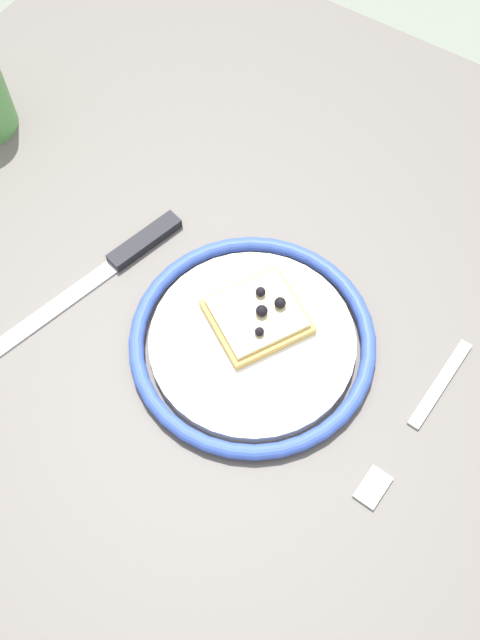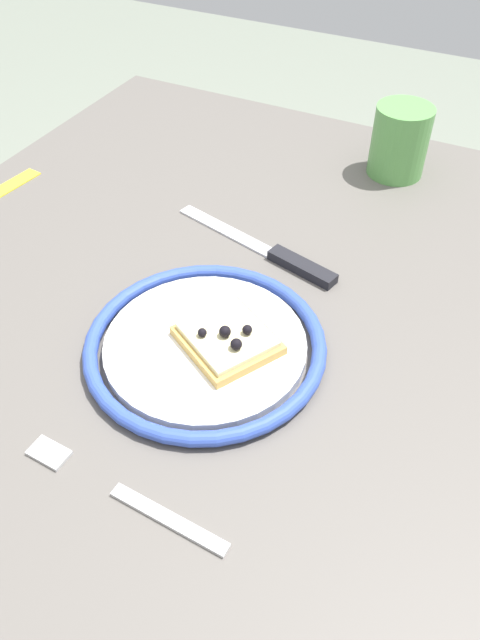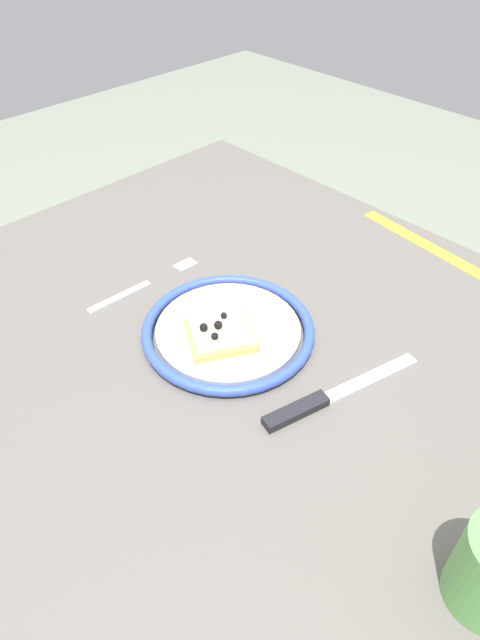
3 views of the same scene
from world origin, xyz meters
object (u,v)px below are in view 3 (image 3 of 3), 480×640
Objects in this scene: pizza_slice_near at (222,333)px; fork at (145,284)px; measuring_tape at (424,244)px; dining_table at (229,394)px; plate at (228,330)px; knife at (317,402)px.

fork is (-0.18, 0.00, -0.02)m from pizza_slice_near.
measuring_tape is (0.06, 0.43, -0.02)m from pizza_slice_near.
plate reaches higher than dining_table.
dining_table is 0.11m from plate.
pizza_slice_near is (0.01, -0.02, 0.01)m from plate.
knife is at bearing 5.37° from dining_table.
plate reaches higher than knife.
measuring_tape is at bearing 83.72° from dining_table.
pizza_slice_near is at bearing -0.96° from fork.
knife reaches higher than fork.
measuring_tape reaches higher than dining_table.
knife is 0.43m from measuring_tape.
pizza_slice_near is at bearing -67.85° from plate.
pizza_slice_near is (-0.02, 0.00, 0.12)m from dining_table.
dining_table is at bearing -42.27° from plate.
pizza_slice_near is 0.43m from measuring_tape.
pizza_slice_near reaches higher than dining_table.
pizza_slice_near reaches higher than knife.
dining_table is 8.82× the size of pizza_slice_near.
plate is 0.02m from pizza_slice_near.
pizza_slice_near reaches higher than measuring_tape.
measuring_tape is (-0.10, 0.42, -0.00)m from knife.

